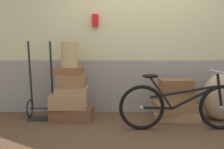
{
  "coord_description": "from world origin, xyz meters",
  "views": [
    {
      "loc": [
        -0.47,
        -3.43,
        1.16
      ],
      "look_at": [
        -0.48,
        0.23,
        0.72
      ],
      "focal_mm": 39.38,
      "sensor_mm": 36.0,
      "label": 1
    }
  ],
  "objects_px": {
    "suitcase_8": "(176,85)",
    "wicker_basket": "(70,54)",
    "luggage_trolley": "(42,101)",
    "suitcase_6": "(175,107)",
    "suitcase_5": "(177,115)",
    "bicycle": "(182,106)",
    "suitcase_0": "(73,113)",
    "suitcase_7": "(176,96)",
    "suitcase_1": "(70,101)",
    "suitcase_2": "(73,90)",
    "burlap_sack": "(220,97)",
    "suitcase_4": "(69,71)",
    "suitcase_3": "(72,81)"
  },
  "relations": [
    {
      "from": "suitcase_6",
      "to": "wicker_basket",
      "type": "distance_m",
      "value": 1.83
    },
    {
      "from": "suitcase_3",
      "to": "suitcase_5",
      "type": "height_order",
      "value": "suitcase_3"
    },
    {
      "from": "wicker_basket",
      "to": "suitcase_0",
      "type": "bearing_deg",
      "value": 44.39
    },
    {
      "from": "suitcase_4",
      "to": "suitcase_7",
      "type": "xyz_separation_m",
      "value": [
        1.66,
        0.03,
        -0.4
      ]
    },
    {
      "from": "suitcase_1",
      "to": "suitcase_7",
      "type": "bearing_deg",
      "value": 1.42
    },
    {
      "from": "suitcase_1",
      "to": "suitcase_2",
      "type": "xyz_separation_m",
      "value": [
        0.05,
        0.01,
        0.16
      ]
    },
    {
      "from": "suitcase_7",
      "to": "suitcase_0",
      "type": "bearing_deg",
      "value": 175.5
    },
    {
      "from": "suitcase_0",
      "to": "luggage_trolley",
      "type": "relative_size",
      "value": 0.52
    },
    {
      "from": "suitcase_8",
      "to": "suitcase_7",
      "type": "bearing_deg",
      "value": 76.08
    },
    {
      "from": "luggage_trolley",
      "to": "suitcase_0",
      "type": "bearing_deg",
      "value": -6.59
    },
    {
      "from": "suitcase_2",
      "to": "luggage_trolley",
      "type": "height_order",
      "value": "luggage_trolley"
    },
    {
      "from": "suitcase_3",
      "to": "luggage_trolley",
      "type": "relative_size",
      "value": 0.35
    },
    {
      "from": "suitcase_3",
      "to": "wicker_basket",
      "type": "xyz_separation_m",
      "value": [
        -0.03,
        0.01,
        0.4
      ]
    },
    {
      "from": "suitcase_3",
      "to": "suitcase_1",
      "type": "bearing_deg",
      "value": 172.17
    },
    {
      "from": "suitcase_0",
      "to": "wicker_basket",
      "type": "bearing_deg",
      "value": -130.3
    },
    {
      "from": "suitcase_2",
      "to": "bicycle",
      "type": "xyz_separation_m",
      "value": [
        1.57,
        -0.48,
        -0.12
      ]
    },
    {
      "from": "suitcase_3",
      "to": "suitcase_8",
      "type": "xyz_separation_m",
      "value": [
        1.6,
        -0.01,
        -0.06
      ]
    },
    {
      "from": "suitcase_3",
      "to": "suitcase_8",
      "type": "relative_size",
      "value": 0.87
    },
    {
      "from": "suitcase_7",
      "to": "suitcase_1",
      "type": "bearing_deg",
      "value": 176.59
    },
    {
      "from": "suitcase_0",
      "to": "suitcase_6",
      "type": "height_order",
      "value": "suitcase_6"
    },
    {
      "from": "suitcase_0",
      "to": "suitcase_1",
      "type": "xyz_separation_m",
      "value": [
        -0.05,
        -0.03,
        0.2
      ]
    },
    {
      "from": "suitcase_6",
      "to": "burlap_sack",
      "type": "height_order",
      "value": "burlap_sack"
    },
    {
      "from": "suitcase_1",
      "to": "suitcase_7",
      "type": "distance_m",
      "value": 1.67
    },
    {
      "from": "suitcase_0",
      "to": "suitcase_8",
      "type": "height_order",
      "value": "suitcase_8"
    },
    {
      "from": "suitcase_6",
      "to": "suitcase_8",
      "type": "bearing_deg",
      "value": -98.49
    },
    {
      "from": "suitcase_4",
      "to": "suitcase_8",
      "type": "height_order",
      "value": "suitcase_4"
    },
    {
      "from": "suitcase_6",
      "to": "wicker_basket",
      "type": "relative_size",
      "value": 1.56
    },
    {
      "from": "wicker_basket",
      "to": "suitcase_7",
      "type": "bearing_deg",
      "value": 0.9
    },
    {
      "from": "suitcase_3",
      "to": "suitcase_5",
      "type": "distance_m",
      "value": 1.73
    },
    {
      "from": "suitcase_1",
      "to": "suitcase_4",
      "type": "xyz_separation_m",
      "value": [
        0.01,
        0.01,
        0.47
      ]
    },
    {
      "from": "suitcase_4",
      "to": "suitcase_8",
      "type": "bearing_deg",
      "value": 0.78
    },
    {
      "from": "suitcase_5",
      "to": "suitcase_8",
      "type": "distance_m",
      "value": 0.49
    },
    {
      "from": "suitcase_5",
      "to": "suitcase_8",
      "type": "xyz_separation_m",
      "value": [
        -0.03,
        -0.03,
        0.49
      ]
    },
    {
      "from": "suitcase_4",
      "to": "luggage_trolley",
      "type": "distance_m",
      "value": 0.68
    },
    {
      "from": "suitcase_5",
      "to": "bicycle",
      "type": "relative_size",
      "value": 0.39
    },
    {
      "from": "suitcase_2",
      "to": "suitcase_8",
      "type": "bearing_deg",
      "value": 1.19
    },
    {
      "from": "bicycle",
      "to": "suitcase_0",
      "type": "bearing_deg",
      "value": 162.4
    },
    {
      "from": "suitcase_1",
      "to": "suitcase_2",
      "type": "distance_m",
      "value": 0.17
    },
    {
      "from": "suitcase_4",
      "to": "suitcase_5",
      "type": "xyz_separation_m",
      "value": [
        1.68,
        0.01,
        -0.71
      ]
    },
    {
      "from": "suitcase_8",
      "to": "burlap_sack",
      "type": "xyz_separation_m",
      "value": [
        0.68,
        0.0,
        -0.19
      ]
    },
    {
      "from": "suitcase_0",
      "to": "suitcase_4",
      "type": "bearing_deg",
      "value": -139.93
    },
    {
      "from": "suitcase_4",
      "to": "suitcase_8",
      "type": "distance_m",
      "value": 1.66
    },
    {
      "from": "suitcase_7",
      "to": "wicker_basket",
      "type": "distance_m",
      "value": 1.77
    },
    {
      "from": "suitcase_2",
      "to": "burlap_sack",
      "type": "bearing_deg",
      "value": 1.52
    },
    {
      "from": "suitcase_1",
      "to": "suitcase_4",
      "type": "bearing_deg",
      "value": 34.83
    },
    {
      "from": "suitcase_8",
      "to": "wicker_basket",
      "type": "bearing_deg",
      "value": 178.1
    },
    {
      "from": "bicycle",
      "to": "luggage_trolley",
      "type": "bearing_deg",
      "value": 164.96
    },
    {
      "from": "luggage_trolley",
      "to": "suitcase_6",
      "type": "bearing_deg",
      "value": -2.05
    },
    {
      "from": "suitcase_7",
      "to": "suitcase_8",
      "type": "distance_m",
      "value": 0.19
    },
    {
      "from": "suitcase_6",
      "to": "burlap_sack",
      "type": "bearing_deg",
      "value": -7.41
    }
  ]
}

